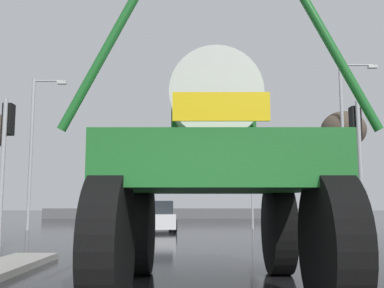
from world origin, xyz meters
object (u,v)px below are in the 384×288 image
object	(u,v)px
oversize_sprayer	(213,176)
bare_tree_right	(343,132)
traffic_signal_near_right	(357,144)
streetlight_far_right	(346,135)
traffic_signal_near_left	(6,142)
sedan_ahead	(156,217)
streetlight_far_left	(34,144)
traffic_signal_far_left	(252,178)

from	to	relation	value
oversize_sprayer	bare_tree_right	xyz separation A→B (m)	(8.18, 18.28, 3.53)
traffic_signal_near_right	streetlight_far_right	world-z (taller)	streetlight_far_right
traffic_signal_near_left	streetlight_far_right	xyz separation A→B (m)	(13.20, 12.89, 2.05)
sedan_ahead	bare_tree_right	bearing A→B (deg)	-84.22
streetlight_far_left	streetlight_far_right	world-z (taller)	streetlight_far_right
streetlight_far_right	sedan_ahead	bearing A→B (deg)	-172.83
oversize_sprayer	sedan_ahead	bearing A→B (deg)	7.91
sedan_ahead	streetlight_far_right	size ratio (longest dim) A/B	0.47
streetlight_far_right	traffic_signal_near_right	bearing A→B (deg)	-107.13
traffic_signal_near_right	traffic_signal_near_left	bearing A→B (deg)	-179.99
bare_tree_right	traffic_signal_near_right	bearing A→B (deg)	-106.81
streetlight_far_left	traffic_signal_far_left	bearing A→B (deg)	6.91
sedan_ahead	streetlight_far_left	xyz separation A→B (m)	(-6.67, 0.78, 3.82)
sedan_ahead	traffic_signal_far_left	world-z (taller)	traffic_signal_far_left
streetlight_far_left	bare_tree_right	xyz separation A→B (m)	(17.16, 1.65, 0.88)
oversize_sprayer	streetlight_far_right	world-z (taller)	streetlight_far_right
traffic_signal_near_right	oversize_sprayer	bearing A→B (deg)	-132.89
sedan_ahead	streetlight_far_left	distance (m)	7.73
traffic_signal_near_left	traffic_signal_near_right	xyz separation A→B (m)	(9.22, 0.00, -0.07)
sedan_ahead	traffic_signal_far_left	bearing A→B (deg)	-74.05
traffic_signal_near_left	bare_tree_right	xyz separation A→B (m)	(13.47, 14.05, 2.38)
traffic_signal_near_right	streetlight_far_left	world-z (taller)	streetlight_far_left
streetlight_far_right	bare_tree_right	bearing A→B (deg)	76.78
traffic_signal_far_left	bare_tree_right	xyz separation A→B (m)	(5.32, 0.22, 2.61)
traffic_signal_near_right	streetlight_far_right	xyz separation A→B (m)	(3.97, 12.89, 2.11)
traffic_signal_far_left	streetlight_far_right	xyz separation A→B (m)	(5.05, -0.93, 2.28)
streetlight_far_left	bare_tree_right	bearing A→B (deg)	5.50
oversize_sprayer	traffic_signal_near_left	distance (m)	6.87
oversize_sprayer	traffic_signal_near_left	world-z (taller)	oversize_sprayer
sedan_ahead	streetlight_far_left	size ratio (longest dim) A/B	0.52
traffic_signal_near_right	bare_tree_right	xyz separation A→B (m)	(4.24, 14.05, 2.45)
oversize_sprayer	traffic_signal_near_right	bearing A→B (deg)	-43.26
streetlight_far_right	bare_tree_right	distance (m)	1.23
traffic_signal_near_left	traffic_signal_far_left	distance (m)	16.05
traffic_signal_near_left	streetlight_far_right	world-z (taller)	streetlight_far_right
oversize_sprayer	sedan_ahead	world-z (taller)	oversize_sprayer
traffic_signal_near_left	bare_tree_right	distance (m)	19.60
traffic_signal_far_left	streetlight_far_left	bearing A→B (deg)	-173.09
traffic_signal_near_left	traffic_signal_near_right	bearing A→B (deg)	0.01
sedan_ahead	traffic_signal_near_right	distance (m)	13.37
traffic_signal_near_right	bare_tree_right	world-z (taller)	bare_tree_right
traffic_signal_near_right	bare_tree_right	bearing A→B (deg)	73.19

